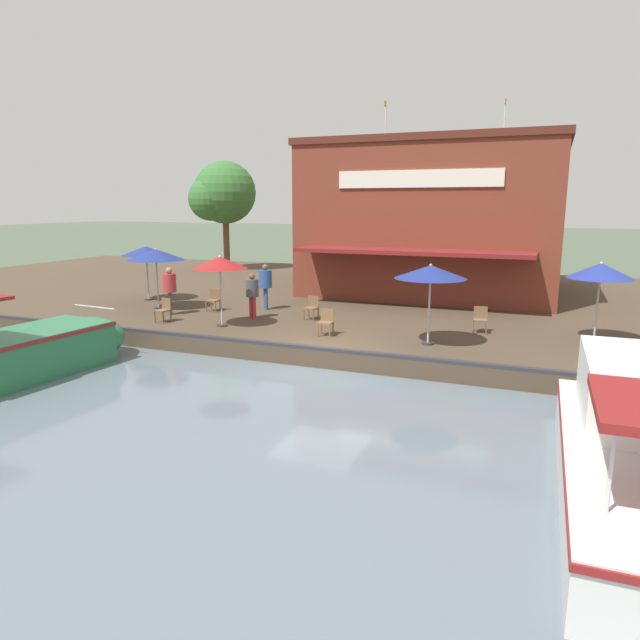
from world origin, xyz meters
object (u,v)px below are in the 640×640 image
object	(u,v)px
motorboat_fourth_along	(29,351)
tree_upstream_bank	(475,207)
cafe_chair_mid_patio	(164,309)
tree_behind_restaurant	(221,194)
patio_umbrella_near_quay_edge	(601,271)
person_mid_patio	(252,290)
cafe_chair_under_first_umbrella	(214,299)
waterfront_restaurant	(439,218)
patio_umbrella_mid_patio_right	(146,251)
patio_umbrella_far_corner	(156,255)
cafe_chair_beside_entrance	(312,306)
cafe_chair_facing_river	(326,321)
patio_umbrella_by_entrance	(431,272)
person_at_quay_edge	(265,281)
person_near_entrance	(169,285)
patio_umbrella_back_row	(220,263)
cafe_chair_back_row_seat	(480,318)

from	to	relation	value
motorboat_fourth_along	tree_upstream_bank	distance (m)	21.75
cafe_chair_mid_patio	tree_behind_restaurant	world-z (taller)	tree_behind_restaurant
patio_umbrella_near_quay_edge	person_mid_patio	distance (m)	11.65
cafe_chair_under_first_umbrella	tree_upstream_bank	xyz separation A→B (m)	(-11.26, 8.52, 3.54)
waterfront_restaurant	cafe_chair_mid_patio	xyz separation A→B (m)	(11.76, -7.57, -3.01)
patio_umbrella_mid_patio_right	motorboat_fourth_along	world-z (taller)	patio_umbrella_mid_patio_right
patio_umbrella_far_corner	patio_umbrella_mid_patio_right	bearing A→B (deg)	-132.06
cafe_chair_beside_entrance	motorboat_fourth_along	xyz separation A→B (m)	(7.81, -5.28, -0.31)
tree_behind_restaurant	cafe_chair_facing_river	bearing A→B (deg)	40.94
patio_umbrella_near_quay_edge	patio_umbrella_by_entrance	bearing A→B (deg)	-63.90
patio_umbrella_by_entrance	motorboat_fourth_along	world-z (taller)	patio_umbrella_by_entrance
cafe_chair_facing_river	person_at_quay_edge	distance (m)	5.21
cafe_chair_mid_patio	motorboat_fourth_along	distance (m)	5.42
person_at_quay_edge	patio_umbrella_far_corner	bearing A→B (deg)	-70.62
person_near_entrance	cafe_chair_beside_entrance	bearing A→B (deg)	102.48
cafe_chair_under_first_umbrella	tree_upstream_bank	world-z (taller)	tree_upstream_bank
cafe_chair_beside_entrance	cafe_chair_facing_river	world-z (taller)	same
cafe_chair_facing_river	cafe_chair_beside_entrance	bearing A→B (deg)	-147.20
cafe_chair_beside_entrance	person_mid_patio	distance (m)	2.29
cafe_chair_under_first_umbrella	person_mid_patio	size ratio (longest dim) A/B	0.51
person_near_entrance	person_at_quay_edge	xyz separation A→B (m)	(-2.33, 2.90, 0.01)
patio_umbrella_back_row	person_near_entrance	world-z (taller)	patio_umbrella_back_row
person_near_entrance	motorboat_fourth_along	xyz separation A→B (m)	(6.61, 0.11, -0.99)
cafe_chair_beside_entrance	cafe_chair_mid_patio	size ratio (longest dim) A/B	1.00
tree_behind_restaurant	waterfront_restaurant	bearing A→B (deg)	76.74
patio_umbrella_near_quay_edge	motorboat_fourth_along	bearing A→B (deg)	-61.76
patio_umbrella_by_entrance	person_near_entrance	world-z (taller)	patio_umbrella_by_entrance
cafe_chair_beside_entrance	tree_upstream_bank	world-z (taller)	tree_upstream_bank
person_near_entrance	person_at_quay_edge	world-z (taller)	person_at_quay_edge
person_near_entrance	tree_behind_restaurant	distance (m)	15.64
cafe_chair_facing_river	cafe_chair_under_first_umbrella	xyz separation A→B (m)	(-2.33, -5.70, 0.00)
patio_umbrella_near_quay_edge	patio_umbrella_back_row	xyz separation A→B (m)	(2.40, -11.88, 0.02)
cafe_chair_back_row_seat	patio_umbrella_far_corner	bearing A→B (deg)	-88.20
cafe_chair_facing_river	tree_behind_restaurant	world-z (taller)	tree_behind_restaurant
patio_umbrella_near_quay_edge	person_at_quay_edge	distance (m)	12.03
cafe_chair_facing_river	person_at_quay_edge	world-z (taller)	person_at_quay_edge
patio_umbrella_by_entrance	cafe_chair_beside_entrance	world-z (taller)	patio_umbrella_by_entrance
patio_umbrella_far_corner	cafe_chair_mid_patio	distance (m)	3.28
cafe_chair_mid_patio	person_near_entrance	xyz separation A→B (m)	(-1.22, -0.62, 0.68)
cafe_chair_beside_entrance	patio_umbrella_mid_patio_right	bearing A→B (deg)	-98.42
tree_upstream_bank	patio_umbrella_by_entrance	bearing A→B (deg)	2.06
patio_umbrella_by_entrance	cafe_chair_beside_entrance	xyz separation A→B (m)	(-2.20, -4.75, -1.73)
tree_behind_restaurant	patio_umbrella_far_corner	bearing A→B (deg)	20.60
patio_umbrella_mid_patio_right	patio_umbrella_by_entrance	distance (m)	13.54
patio_umbrella_near_quay_edge	cafe_chair_beside_entrance	bearing A→B (deg)	-89.38
patio_umbrella_near_quay_edge	cafe_chair_under_first_umbrella	world-z (taller)	patio_umbrella_near_quay_edge
person_near_entrance	motorboat_fourth_along	distance (m)	6.69
patio_umbrella_back_row	cafe_chair_facing_river	world-z (taller)	patio_umbrella_back_row
patio_umbrella_by_entrance	person_near_entrance	bearing A→B (deg)	-95.69
tree_upstream_bank	patio_umbrella_near_quay_edge	bearing A→B (deg)	24.76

